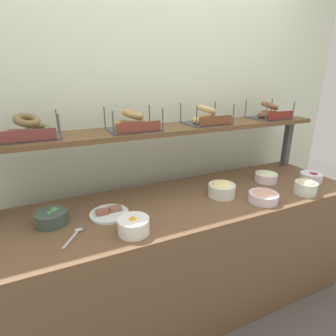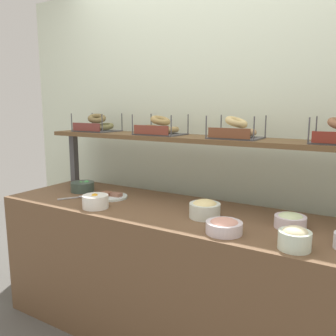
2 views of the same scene
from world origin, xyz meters
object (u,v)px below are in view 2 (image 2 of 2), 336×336
Objects in this scene: bowl_lox_spread at (224,226)px; bowl_scallion_spread at (290,220)px; bowl_egg_salad at (205,209)px; bowl_potato_salad at (295,238)px; bagel_basket_everything at (160,128)px; serving_spoon_near_plate at (75,197)px; bagel_basket_plain at (236,131)px; bowl_fruit_salad at (95,201)px; bowl_veggie_mix at (83,187)px; bagel_basket_poppy at (97,125)px; serving_plate_white at (111,196)px.

bowl_scallion_spread is (0.26, 0.25, 0.00)m from bowl_lox_spread.
bowl_egg_salad and bowl_potato_salad have the same top height.
serving_spoon_near_plate is at bearing -139.23° from bagel_basket_everything.
bowl_fruit_salad is at bearing -145.69° from bagel_basket_plain.
bagel_basket_everything reaches higher than bowl_lox_spread.
bowl_veggie_mix is 1.05× the size of bowl_scallion_spread.
bowl_potato_salad is 1.23m from bagel_basket_everything.
bowl_fruit_salad is at bearing -109.26° from bagel_basket_everything.
bagel_basket_poppy is 1.01× the size of bagel_basket_everything.
bagel_basket_plain is (0.79, 0.25, 0.47)m from serving_plate_white.
bowl_veggie_mix is 0.56× the size of bagel_basket_plain.
bagel_basket_poppy is at bearing 110.66° from serving_spoon_near_plate.
bowl_potato_salad reaches higher than bowl_veggie_mix.
bowl_scallion_spread is 0.51× the size of bagel_basket_poppy.
bowl_scallion_spread is at bearing -30.27° from bagel_basket_plain.
bagel_basket_poppy is at bearing 179.47° from bagel_basket_plain.
bowl_scallion_spread is 1.20m from serving_plate_white.
serving_plate_white is 0.95m from bagel_basket_plain.
bowl_lox_spread is 0.82× the size of serving_plate_white.
serving_spoon_near_plate is at bearing -158.60° from bagel_basket_plain.
bowl_fruit_salad is 0.95× the size of bowl_veggie_mix.
bowl_lox_spread is 0.96m from serving_plate_white.
bowl_lox_spread is 0.67m from bagel_basket_plain.
bowl_egg_salad is at bearing 136.86° from bowl_lox_spread.
bowl_fruit_salad is at bearing 179.94° from bowl_lox_spread.
serving_plate_white is at bearing -162.29° from bagel_basket_plain.
bowl_egg_salad is 0.80× the size of serving_plate_white.
bowl_lox_spread is 1.20× the size of serving_spoon_near_plate.
bagel_basket_poppy reaches higher than bagel_basket_everything.
serving_spoon_near_plate is at bearing -146.05° from serving_plate_white.
bowl_egg_salad is 0.55× the size of bagel_basket_poppy.
bowl_fruit_salad reaches higher than bowl_scallion_spread.
serving_spoon_near_plate is (0.10, -0.17, -0.03)m from bowl_veggie_mix.
bowl_lox_spread is 0.37m from bowl_scallion_spread.
bowl_egg_salad is at bearing -31.68° from bagel_basket_everything.
bowl_fruit_salad is at bearing -164.93° from bowl_egg_salad.
bagel_basket_plain is (0.72, 0.49, 0.43)m from bowl_fruit_salad.
bowl_veggie_mix is (-1.04, 0.09, -0.01)m from bowl_egg_salad.
bagel_basket_everything is (0.17, 0.49, 0.43)m from bowl_fruit_salad.
bowl_veggie_mix is 0.31m from serving_plate_white.
bowl_potato_salad reaches higher than bowl_scallion_spread.
bagel_basket_poppy is at bearing 130.56° from bowl_fruit_salad.
serving_spoon_near_plate is at bearing 175.10° from bowl_potato_salad.
bowl_potato_salad is 1.77m from bagel_basket_poppy.
bowl_egg_salad reaches higher than bowl_fruit_salad.
serving_plate_white is 0.73× the size of bagel_basket_plain.
bowl_fruit_salad is at bearing 178.72° from bowl_potato_salad.
bowl_veggie_mix is at bearing -77.37° from bagel_basket_poppy.
bowl_veggie_mix is 0.73m from bagel_basket_everything.
bowl_egg_salad is 0.74m from serving_plate_white.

